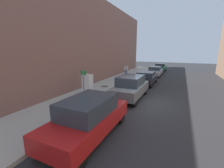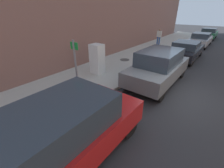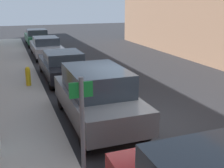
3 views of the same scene
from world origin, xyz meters
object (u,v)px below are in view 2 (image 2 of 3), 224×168
(street_sign_post, at_px, (77,71))
(parked_sedan_silver, at_px, (201,39))
(parked_sedan_green, at_px, (209,33))
(fire_hydrant, at_px, (159,51))
(parked_sedan_dark, at_px, (186,50))
(pedestrian_walking_far, at_px, (159,36))
(parked_suv_red, at_px, (62,135))
(parked_suv_gray, at_px, (158,67))
(discarded_refrigerator, at_px, (97,59))

(street_sign_post, bearing_deg, parked_sedan_silver, 84.63)
(street_sign_post, distance_m, parked_sedan_green, 21.60)
(street_sign_post, distance_m, fire_hydrant, 8.56)
(parked_sedan_dark, xyz_separation_m, parked_sedan_green, (0.00, 11.88, 0.00))
(pedestrian_walking_far, height_order, parked_sedan_dark, pedestrian_walking_far)
(parked_sedan_dark, height_order, parked_sedan_silver, parked_sedan_dark)
(pedestrian_walking_far, bearing_deg, parked_suv_red, -0.15)
(parked_suv_gray, bearing_deg, discarded_refrigerator, -160.00)
(parked_sedan_silver, height_order, parked_sedan_green, parked_sedan_green)
(parked_sedan_green, bearing_deg, discarded_refrigerator, -99.71)
(parked_suv_red, bearing_deg, fire_hydrant, 99.63)
(parked_suv_gray, distance_m, parked_sedan_silver, 11.78)
(street_sign_post, bearing_deg, discarded_refrigerator, 120.50)
(fire_hydrant, bearing_deg, parked_suv_gray, -68.53)
(parked_suv_gray, xyz_separation_m, parked_sedan_green, (0.00, 17.48, -0.19))
(parked_suv_red, bearing_deg, parked_sedan_silver, 90.00)
(discarded_refrigerator, relative_size, street_sign_post, 0.67)
(parked_suv_gray, relative_size, parked_sedan_silver, 0.95)
(street_sign_post, xyz_separation_m, pedestrian_walking_far, (-2.08, 12.96, -0.47))
(discarded_refrigerator, relative_size, parked_suv_gray, 0.38)
(parked_sedan_green, bearing_deg, parked_sedan_dark, -90.00)
(fire_hydrant, xyz_separation_m, parked_suv_gray, (1.75, -4.45, 0.32))
(street_sign_post, height_order, parked_sedan_green, street_sign_post)
(discarded_refrigerator, distance_m, parked_suv_gray, 3.40)
(fire_hydrant, height_order, pedestrian_walking_far, pedestrian_walking_far)
(discarded_refrigerator, bearing_deg, parked_sedan_dark, 64.71)
(parked_suv_red, bearing_deg, pedestrian_walking_far, 103.59)
(parked_suv_red, bearing_deg, parked_sedan_dark, 90.00)
(discarded_refrigerator, bearing_deg, parked_suv_red, -55.79)
(parked_suv_red, relative_size, parked_suv_gray, 1.04)
(parked_sedan_silver, bearing_deg, parked_suv_gray, -90.00)
(discarded_refrigerator, xyz_separation_m, parked_suv_gray, (3.19, 1.16, -0.09))
(parked_suv_gray, height_order, parked_sedan_dark, parked_suv_gray)
(fire_hydrant, relative_size, parked_sedan_green, 0.19)
(discarded_refrigerator, bearing_deg, parked_sedan_green, 80.29)
(street_sign_post, bearing_deg, pedestrian_walking_far, 99.12)
(parked_sedan_dark, bearing_deg, parked_sedan_silver, 90.00)
(parked_suv_red, bearing_deg, parked_suv_gray, 90.00)
(street_sign_post, height_order, parked_suv_gray, street_sign_post)
(fire_hydrant, bearing_deg, parked_suv_red, -80.37)
(parked_sedan_dark, bearing_deg, parked_suv_red, -90.00)
(parked_suv_gray, bearing_deg, pedestrian_walking_far, 111.83)
(fire_hydrant, bearing_deg, parked_sedan_silver, 76.58)
(street_sign_post, relative_size, parked_sedan_dark, 0.55)
(street_sign_post, relative_size, fire_hydrant, 2.99)
(fire_hydrant, distance_m, parked_suv_gray, 4.79)
(street_sign_post, xyz_separation_m, parked_sedan_dark, (1.49, 9.65, -0.85))
(discarded_refrigerator, distance_m, pedestrian_walking_far, 10.07)
(parked_suv_gray, bearing_deg, street_sign_post, -110.15)
(street_sign_post, bearing_deg, parked_suv_red, -50.47)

